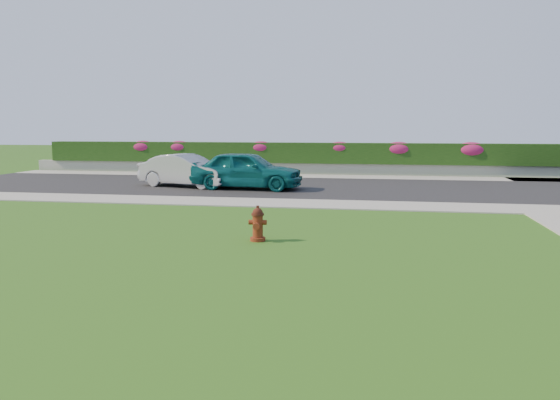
# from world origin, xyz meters

# --- Properties ---
(ground) EXTENTS (120.00, 120.00, 0.00)m
(ground) POSITION_xyz_m (0.00, 0.00, 0.00)
(ground) COLOR black
(ground) RESTS_ON ground
(street_far) EXTENTS (26.00, 8.00, 0.04)m
(street_far) POSITION_xyz_m (-5.00, 14.00, 0.02)
(street_far) COLOR black
(street_far) RESTS_ON ground
(sidewalk_far) EXTENTS (24.00, 2.00, 0.04)m
(sidewalk_far) POSITION_xyz_m (-6.00, 9.00, 0.02)
(sidewalk_far) COLOR gray
(sidewalk_far) RESTS_ON ground
(curb_corner) EXTENTS (2.00, 2.00, 0.04)m
(curb_corner) POSITION_xyz_m (7.00, 9.00, 0.02)
(curb_corner) COLOR gray
(curb_corner) RESTS_ON ground
(sidewalk_beyond) EXTENTS (34.00, 2.00, 0.04)m
(sidewalk_beyond) POSITION_xyz_m (-1.00, 19.00, 0.02)
(sidewalk_beyond) COLOR gray
(sidewalk_beyond) RESTS_ON ground
(retaining_wall) EXTENTS (34.00, 0.40, 0.60)m
(retaining_wall) POSITION_xyz_m (-1.00, 20.50, 0.30)
(retaining_wall) COLOR gray
(retaining_wall) RESTS_ON ground
(hedge) EXTENTS (32.00, 0.90, 1.10)m
(hedge) POSITION_xyz_m (-1.00, 20.60, 1.15)
(hedge) COLOR black
(hedge) RESTS_ON retaining_wall
(fire_hydrant) EXTENTS (0.42, 0.39, 0.81)m
(fire_hydrant) POSITION_xyz_m (-0.98, 2.99, 0.39)
(fire_hydrant) COLOR #54110D
(fire_hydrant) RESTS_ON ground
(sedan_teal) EXTENTS (4.68, 2.16, 1.55)m
(sedan_teal) POSITION_xyz_m (-3.57, 12.77, 0.82)
(sedan_teal) COLOR #0B5457
(sedan_teal) RESTS_ON street_far
(sedan_silver) EXTENTS (4.39, 2.50, 1.37)m
(sedan_silver) POSITION_xyz_m (-6.28, 13.14, 0.73)
(sedan_silver) COLOR #AAADB2
(sedan_silver) RESTS_ON street_far
(flower_clump_a) EXTENTS (1.39, 0.89, 0.70)m
(flower_clump_a) POSITION_xyz_m (-11.51, 20.50, 1.42)
(flower_clump_a) COLOR #AE1D60
(flower_clump_a) RESTS_ON hedge
(flower_clump_b) EXTENTS (1.34, 0.86, 0.67)m
(flower_clump_b) POSITION_xyz_m (-9.33, 20.50, 1.43)
(flower_clump_b) COLOR #AE1D60
(flower_clump_b) RESTS_ON hedge
(flower_clump_c) EXTENTS (1.33, 0.86, 0.67)m
(flower_clump_c) POSITION_xyz_m (-4.61, 20.50, 1.44)
(flower_clump_c) COLOR #AE1D60
(flower_clump_c) RESTS_ON hedge
(flower_clump_d) EXTENTS (1.28, 0.82, 0.64)m
(flower_clump_d) POSITION_xyz_m (-0.31, 20.50, 1.45)
(flower_clump_d) COLOR #AE1D60
(flower_clump_d) RESTS_ON hedge
(flower_clump_e) EXTENTS (1.47, 0.95, 0.74)m
(flower_clump_e) POSITION_xyz_m (2.79, 20.50, 1.41)
(flower_clump_e) COLOR #AE1D60
(flower_clump_e) RESTS_ON hedge
(flower_clump_f) EXTENTS (1.56, 1.01, 0.78)m
(flower_clump_f) POSITION_xyz_m (6.44, 20.50, 1.39)
(flower_clump_f) COLOR #AE1D60
(flower_clump_f) RESTS_ON hedge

